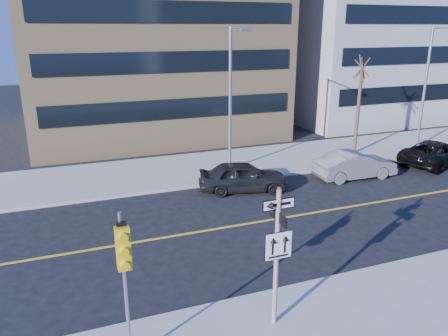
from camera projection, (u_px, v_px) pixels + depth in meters
name	position (u px, v px, depth m)	size (l,w,h in m)	color
ground	(239.00, 281.00, 14.57)	(120.00, 120.00, 0.00)	black
far_sidewalk	(406.00, 144.00, 31.31)	(66.00, 6.00, 0.15)	#A6A49B
road_centerline	(426.00, 194.00, 22.19)	(40.00, 0.14, 0.01)	yellow
sign_pole	(277.00, 250.00, 11.59)	(0.92, 0.92, 4.06)	beige
traffic_signal	(124.00, 260.00, 9.92)	(0.32, 0.45, 4.00)	gray
parked_car_a	(243.00, 177.00, 22.41)	(4.54, 1.83, 1.55)	black
parked_car_b	(355.00, 165.00, 24.33)	(4.62, 1.61, 1.52)	gray
parked_car_c	(435.00, 153.00, 26.83)	(5.33, 2.46, 1.48)	black
streetlight_a	(232.00, 91.00, 24.03)	(0.55, 2.25, 8.00)	gray
streetlight_b	(429.00, 80.00, 28.77)	(0.55, 2.25, 8.00)	gray
street_tree_west	(362.00, 70.00, 27.32)	(1.80, 1.80, 6.35)	#32271D
building_brick	(143.00, 15.00, 34.72)	(18.00, 18.00, 18.00)	tan
building_grey_mid	(375.00, 34.00, 41.73)	(20.00, 16.00, 15.00)	#9D9FA2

